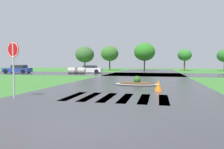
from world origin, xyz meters
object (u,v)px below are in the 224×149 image
(median_island, at_px, (137,83))
(car_silver_hatch, at_px, (89,69))
(stop_sign, at_px, (13,56))
(traffic_cone, at_px, (158,85))
(car_white_sedan, at_px, (18,69))
(drainage_pipe_stack, at_px, (77,71))

(median_island, height_order, car_silver_hatch, car_silver_hatch)
(stop_sign, xyz_separation_m, traffic_cone, (6.80, 4.14, -1.69))
(stop_sign, distance_m, median_island, 9.27)
(stop_sign, relative_size, median_island, 0.79)
(stop_sign, bearing_deg, car_white_sedan, 138.38)
(median_island, relative_size, traffic_cone, 4.96)
(median_island, distance_m, drainage_pipe_stack, 17.43)
(car_white_sedan, distance_m, traffic_cone, 28.47)
(median_island, distance_m, car_white_sedan, 25.24)
(car_silver_hatch, bearing_deg, car_white_sedan, 12.08)
(median_island, xyz_separation_m, traffic_cone, (1.62, -3.31, 0.21))
(median_island, relative_size, car_silver_hatch, 0.78)
(car_silver_hatch, bearing_deg, median_island, 119.82)
(car_silver_hatch, relative_size, drainage_pipe_stack, 1.61)
(stop_sign, height_order, traffic_cone, stop_sign)
(car_silver_hatch, bearing_deg, stop_sign, 99.97)
(car_silver_hatch, bearing_deg, drainage_pipe_stack, 65.89)
(stop_sign, distance_m, car_white_sedan, 26.61)
(car_white_sedan, bearing_deg, car_silver_hatch, -174.54)
(car_white_sedan, bearing_deg, drainage_pipe_stack, 172.63)
(drainage_pipe_stack, bearing_deg, traffic_cone, -54.17)
(median_island, xyz_separation_m, car_silver_hatch, (-9.55, 16.39, 0.48))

